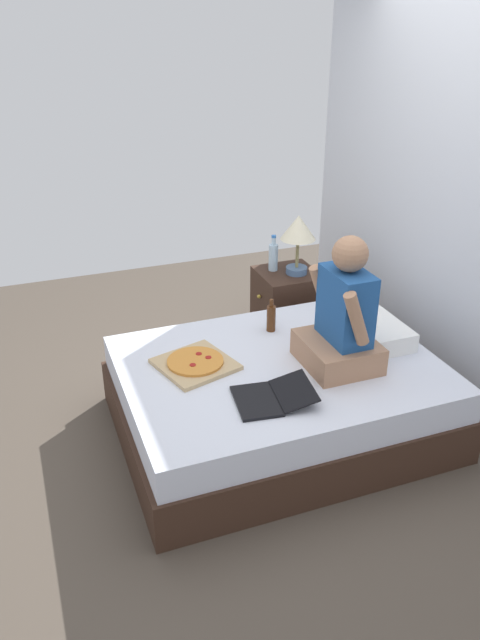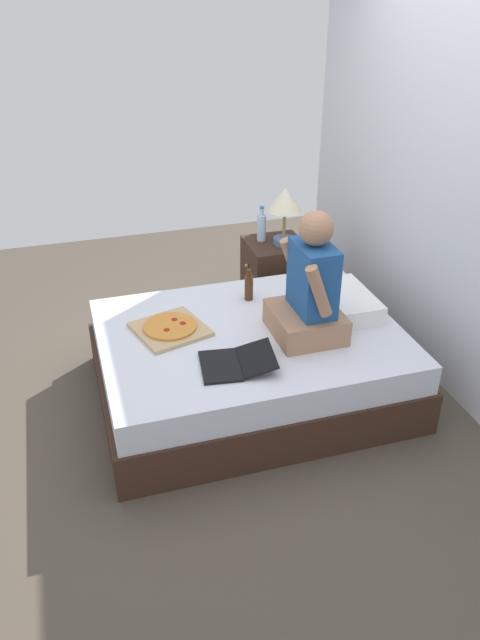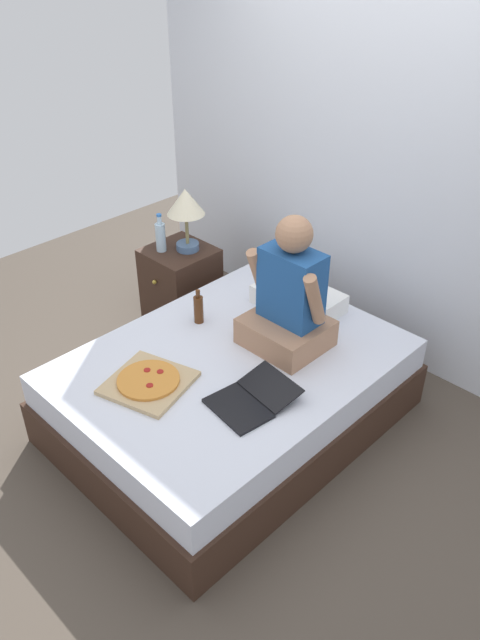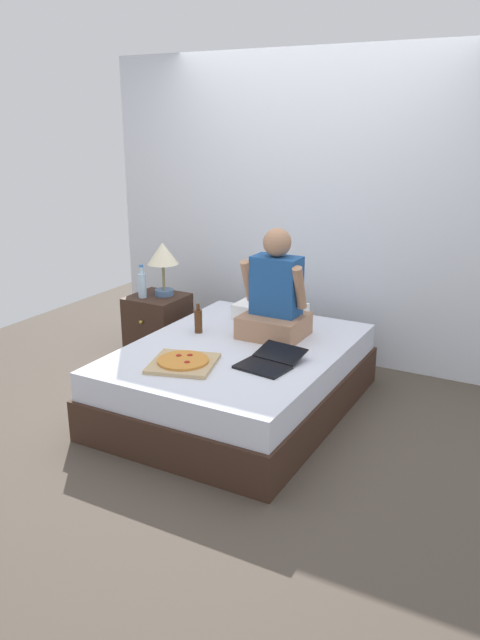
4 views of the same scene
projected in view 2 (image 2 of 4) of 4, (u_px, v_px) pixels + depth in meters
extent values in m
plane|color=#4C4238|center=(250.00, 393.00, 4.07)|extent=(5.81, 5.81, 0.00)
cube|color=silver|center=(456.00, 188.00, 3.76)|extent=(3.81, 0.12, 2.50)
cube|color=#382319|center=(250.00, 375.00, 4.00)|extent=(1.42, 1.88, 0.28)
cube|color=silver|center=(250.00, 344.00, 3.88)|extent=(1.38, 1.83, 0.19)
cube|color=#382319|center=(275.00, 274.00, 4.96)|extent=(0.44, 0.44, 0.55)
sphere|color=gold|center=(247.00, 266.00, 4.85)|extent=(0.03, 0.03, 0.03)
cylinder|color=#4C6B93|center=(284.00, 241.00, 4.79)|extent=(0.16, 0.16, 0.05)
cylinder|color=olive|center=(284.00, 224.00, 4.73)|extent=(0.02, 0.02, 0.22)
cone|color=beige|center=(285.00, 199.00, 4.63)|extent=(0.26, 0.26, 0.18)
cylinder|color=silver|center=(262.00, 228.00, 4.82)|extent=(0.07, 0.07, 0.20)
cylinder|color=silver|center=(262.00, 212.00, 4.75)|extent=(0.03, 0.03, 0.06)
cylinder|color=blue|center=(262.00, 207.00, 4.74)|extent=(0.04, 0.04, 0.02)
cube|color=white|center=(344.00, 302.00, 4.03)|extent=(0.52, 0.34, 0.12)
cube|color=#A37556|center=(306.00, 322.00, 3.77)|extent=(0.44, 0.40, 0.16)
cube|color=#1E4C8C|center=(313.00, 278.00, 3.63)|extent=(0.34, 0.20, 0.42)
sphere|color=#A37556|center=(316.00, 228.00, 3.47)|extent=(0.20, 0.20, 0.20)
cylinder|color=#A37556|center=(293.00, 262.00, 3.77)|extent=(0.07, 0.18, 0.32)
cylinder|color=#A37556|center=(319.00, 291.00, 3.44)|extent=(0.07, 0.18, 0.32)
cube|color=black|center=(221.00, 366.00, 3.48)|extent=(0.35, 0.26, 0.02)
cube|color=black|center=(257.00, 358.00, 3.50)|extent=(0.34, 0.24, 0.06)
cube|color=tan|center=(170.00, 329.00, 3.82)|extent=(0.50, 0.50, 0.03)
cylinder|color=#CC7F33|center=(170.00, 326.00, 3.81)|extent=(0.33, 0.33, 0.02)
cylinder|color=maroon|center=(174.00, 319.00, 3.87)|extent=(0.04, 0.04, 0.00)
cylinder|color=maroon|center=(167.00, 330.00, 3.76)|extent=(0.04, 0.04, 0.00)
cylinder|color=maroon|center=(183.00, 323.00, 3.83)|extent=(0.04, 0.04, 0.00)
cylinder|color=#4C2811|center=(249.00, 288.00, 4.14)|extent=(0.06, 0.06, 0.17)
cylinder|color=#4C2811|center=(249.00, 273.00, 4.09)|extent=(0.03, 0.03, 0.05)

